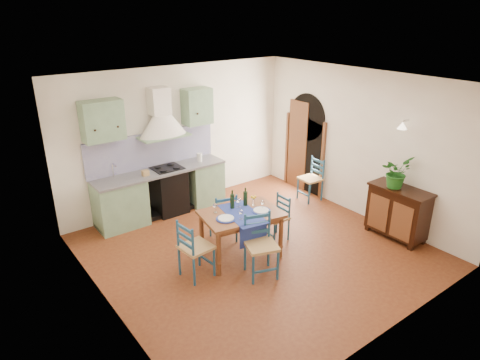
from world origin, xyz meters
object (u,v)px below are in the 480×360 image
object	(u,v)px
chair_near	(261,245)
potted_plant	(396,172)
dining_table	(241,218)
sideboard	(398,211)

from	to	relation	value
chair_near	potted_plant	xyz separation A→B (m)	(2.59, -0.45, 0.71)
dining_table	chair_near	world-z (taller)	dining_table
sideboard	potted_plant	bearing A→B (deg)	116.26
chair_near	potted_plant	size ratio (longest dim) A/B	1.74
dining_table	sideboard	bearing A→B (deg)	-23.89
potted_plant	dining_table	bearing A→B (deg)	157.72
dining_table	potted_plant	bearing A→B (deg)	-22.28
dining_table	sideboard	world-z (taller)	dining_table
sideboard	potted_plant	distance (m)	0.71
chair_near	potted_plant	distance (m)	2.72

